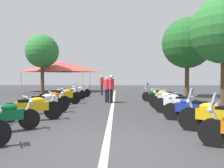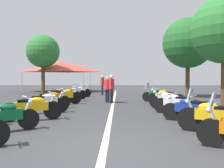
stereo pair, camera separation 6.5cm
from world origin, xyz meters
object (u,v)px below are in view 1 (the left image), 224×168
(motorcycle_right_row_3, at_px, (177,103))
(motorcycle_right_row_6, at_px, (157,95))
(motorcycle_left_row_3, at_px, (44,103))
(bystander_0, at_px, (111,87))
(motorcycle_left_row_7, at_px, (72,93))
(roadside_tree_1, at_px, (187,43))
(motorcycle_right_row_4, at_px, (169,100))
(motorcycle_left_row_2, at_px, (33,108))
(bystander_1, at_px, (102,83))
(motorcycle_right_row_5, at_px, (165,97))
(motorcycle_left_row_6, at_px, (66,94))
(motorcycle_left_row_8, at_px, (78,91))
(motorcycle_right_row_2, at_px, (192,109))
(motorcycle_left_row_1, at_px, (1,116))
(roadside_tree_0, at_px, (42,51))
(motorcycle_right_row_1, at_px, (215,116))
(motorcycle_left_row_5, at_px, (64,96))
(event_tent, at_px, (59,67))
(bystander_2, at_px, (107,87))
(motorcycle_left_row_4, at_px, (50,100))

(motorcycle_right_row_3, xyz_separation_m, motorcycle_right_row_6, (4.81, -0.02, -0.00))
(motorcycle_left_row_3, relative_size, bystander_0, 1.18)
(motorcycle_left_row_7, xyz_separation_m, roadside_tree_1, (2.17, -8.48, 3.68))
(motorcycle_left_row_7, xyz_separation_m, motorcycle_right_row_4, (-4.77, -5.60, -0.01))
(motorcycle_left_row_2, distance_m, motorcycle_right_row_6, 8.38)
(motorcycle_right_row_6, bearing_deg, motorcycle_right_row_4, 122.84)
(bystander_0, bearing_deg, motorcycle_left_row_2, -106.21)
(motorcycle_right_row_3, bearing_deg, bystander_1, -33.83)
(motorcycle_right_row_6, bearing_deg, bystander_0, 44.42)
(motorcycle_right_row_5, bearing_deg, motorcycle_left_row_6, 16.61)
(motorcycle_left_row_2, height_order, bystander_1, bystander_1)
(motorcycle_left_row_8, relative_size, motorcycle_right_row_2, 1.06)
(motorcycle_left_row_1, xyz_separation_m, roadside_tree_0, (14.83, 3.57, 3.40))
(bystander_0, height_order, bystander_1, bystander_1)
(motorcycle_right_row_1, height_order, bystander_1, bystander_1)
(motorcycle_left_row_3, bearing_deg, bystander_1, 52.41)
(roadside_tree_0, bearing_deg, motorcycle_right_row_5, -131.50)
(bystander_1, relative_size, roadside_tree_0, 0.32)
(motorcycle_left_row_3, distance_m, motorcycle_right_row_2, 5.89)
(motorcycle_left_row_5, distance_m, motorcycle_left_row_7, 3.04)
(bystander_0, relative_size, roadside_tree_1, 0.27)
(motorcycle_left_row_2, xyz_separation_m, motorcycle_left_row_6, (6.39, 0.23, -0.00))
(motorcycle_left_row_5, relative_size, event_tent, 0.29)
(motorcycle_left_row_1, height_order, roadside_tree_1, roadside_tree_1)
(motorcycle_left_row_3, bearing_deg, bystander_0, 28.72)
(motorcycle_right_row_3, bearing_deg, roadside_tree_1, -72.54)
(bystander_2, bearing_deg, motorcycle_left_row_4, -176.32)
(bystander_2, bearing_deg, motorcycle_right_row_4, -88.05)
(motorcycle_right_row_5, relative_size, bystander_0, 1.12)
(motorcycle_right_row_3, bearing_deg, motorcycle_left_row_6, -4.24)
(motorcycle_right_row_6, xyz_separation_m, roadside_tree_1, (3.72, -2.89, 3.67))
(event_tent, bearing_deg, motorcycle_right_row_5, -143.78)
(motorcycle_right_row_3, bearing_deg, roadside_tree_0, -14.97)
(motorcycle_right_row_6, xyz_separation_m, event_tent, (10.30, 8.58, 2.19))
(motorcycle_left_row_3, bearing_deg, motorcycle_left_row_8, 61.54)
(motorcycle_right_row_2, relative_size, bystander_1, 1.07)
(motorcycle_left_row_3, xyz_separation_m, bystander_0, (4.15, -2.73, 0.51))
(motorcycle_left_row_3, distance_m, bystander_1, 10.51)
(motorcycle_right_row_4, relative_size, motorcycle_right_row_6, 0.96)
(bystander_1, bearing_deg, roadside_tree_0, 174.49)
(motorcycle_left_row_3, distance_m, bystander_0, 4.99)
(motorcycle_left_row_3, relative_size, motorcycle_right_row_6, 1.05)
(motorcycle_left_row_4, relative_size, motorcycle_right_row_3, 1.05)
(motorcycle_left_row_7, bearing_deg, event_tent, 84.30)
(motorcycle_left_row_6, bearing_deg, bystander_2, -39.37)
(bystander_0, relative_size, bystander_1, 0.97)
(motorcycle_right_row_6, height_order, bystander_0, bystander_0)
(bystander_2, distance_m, roadside_tree_1, 7.89)
(motorcycle_left_row_6, distance_m, motorcycle_left_row_8, 3.25)
(motorcycle_left_row_7, distance_m, motorcycle_right_row_6, 5.81)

